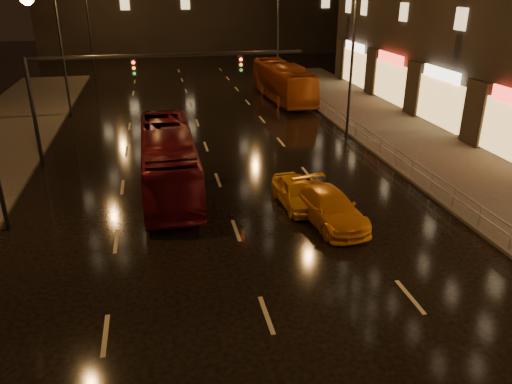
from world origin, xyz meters
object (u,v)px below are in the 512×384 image
taxi_far (329,207)px  taxi_near (297,192)px  bus_red (168,159)px  bus_curb (283,82)px

taxi_far → taxi_near: bearing=106.7°
bus_red → taxi_near: bus_red is taller
bus_red → bus_curb: bearing=59.9°
taxi_near → taxi_far: taxi_far is taller
bus_red → bus_curb: (10.86, 19.07, 0.06)m
taxi_near → bus_curb: bearing=74.2°
taxi_near → taxi_far: bearing=-68.6°
bus_red → taxi_near: 6.82m
bus_curb → taxi_near: size_ratio=2.86×
bus_red → taxi_near: size_ratio=2.75×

